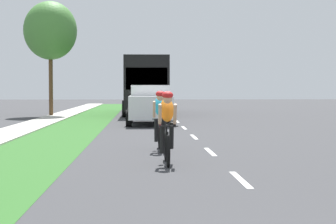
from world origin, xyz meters
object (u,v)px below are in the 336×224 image
object	(u,v)px
street_tree_near	(50,31)
cyclist_lead	(167,127)
bus_black	(146,83)
suv_white	(150,104)
cyclist_trailing	(160,120)

from	to	relation	value
street_tree_near	cyclist_lead	bearing A→B (deg)	-74.24
cyclist_lead	bus_black	size ratio (longest dim) A/B	0.15
cyclist_lead	suv_white	xyz separation A→B (m)	(-0.15, 13.24, 0.14)
cyclist_lead	suv_white	bearing A→B (deg)	90.63
cyclist_trailing	bus_black	distance (m)	20.87
suv_white	street_tree_near	bearing A→B (deg)	126.53
cyclist_lead	cyclist_trailing	xyz separation A→B (m)	(-0.06, 2.63, 0.00)
cyclist_lead	bus_black	bearing A→B (deg)	90.64
bus_black	street_tree_near	world-z (taller)	street_tree_near
cyclist_lead	suv_white	size ratio (longest dim) A/B	0.37
bus_black	cyclist_lead	bearing A→B (deg)	-89.36
cyclist_trailing	cyclist_lead	bearing A→B (deg)	-88.69
cyclist_lead	cyclist_trailing	bearing A→B (deg)	91.31
cyclist_trailing	street_tree_near	bearing A→B (deg)	107.71
suv_white	street_tree_near	size ratio (longest dim) A/B	0.69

